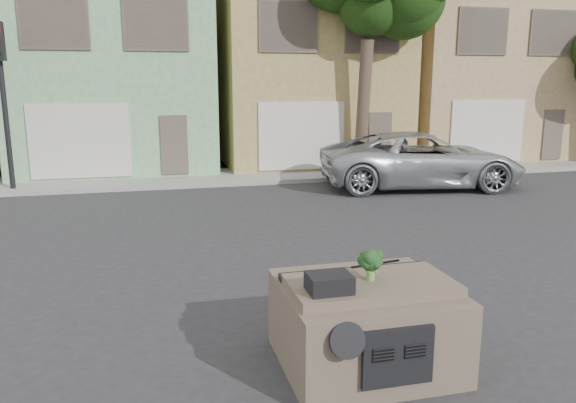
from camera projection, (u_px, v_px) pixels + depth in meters
name	position (u px, v px, depth m)	size (l,w,h in m)	color
ground_plane	(299.00, 280.00, 9.73)	(120.00, 120.00, 0.00)	#303033
sidewalk	(220.00, 177.00, 19.67)	(40.00, 3.00, 0.15)	gray
townhouse_mint	(115.00, 70.00, 21.84)	(7.20, 8.20, 7.55)	#86B883
townhouse_tan	(300.00, 71.00, 23.63)	(7.20, 8.20, 7.55)	tan
townhouse_beige	(460.00, 72.00, 25.43)	(7.20, 8.20, 7.55)	tan
silver_pickup	(420.00, 187.00, 18.22)	(2.96, 6.43, 1.79)	#B4B7BC
traffic_signal	(4.00, 109.00, 16.64)	(0.40, 0.40, 5.10)	black
tree_near	(365.00, 55.00, 19.32)	(4.40, 4.00, 8.50)	#1B390F
car_dashboard	(365.00, 320.00, 6.77)	(2.00, 1.80, 1.12)	brown
instrument_hump	(329.00, 283.00, 6.16)	(0.48, 0.38, 0.20)	black
wiper_arm	(376.00, 264.00, 7.08)	(0.70, 0.03, 0.02)	black
broccoli	(371.00, 265.00, 6.49)	(0.31, 0.31, 0.38)	#193616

